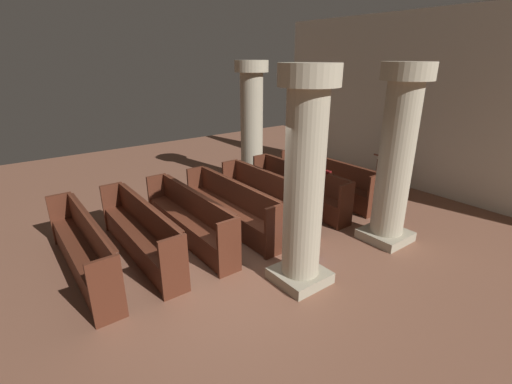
# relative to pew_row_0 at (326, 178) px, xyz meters

# --- Properties ---
(ground_plane) EXTENTS (19.20, 19.20, 0.00)m
(ground_plane) POSITION_rel_pew_row_0_xyz_m (1.03, -3.55, -0.52)
(ground_plane) COLOR brown
(back_wall) EXTENTS (10.00, 0.16, 4.50)m
(back_wall) POSITION_rel_pew_row_0_xyz_m (1.03, 2.53, 1.73)
(back_wall) COLOR beige
(back_wall) RESTS_ON ground
(pew_row_0) EXTENTS (2.95, 0.46, 0.98)m
(pew_row_0) POSITION_rel_pew_row_0_xyz_m (0.00, 0.00, 0.00)
(pew_row_0) COLOR #562819
(pew_row_0) RESTS_ON ground
(pew_row_1) EXTENTS (2.95, 0.46, 0.98)m
(pew_row_1) POSITION_rel_pew_row_0_xyz_m (0.00, -0.96, 0.00)
(pew_row_1) COLOR #562819
(pew_row_1) RESTS_ON ground
(pew_row_2) EXTENTS (2.95, 0.47, 0.98)m
(pew_row_2) POSITION_rel_pew_row_0_xyz_m (0.00, -1.92, 0.00)
(pew_row_2) COLOR #562819
(pew_row_2) RESTS_ON ground
(pew_row_3) EXTENTS (2.95, 0.46, 0.98)m
(pew_row_3) POSITION_rel_pew_row_0_xyz_m (0.00, -2.88, 0.00)
(pew_row_3) COLOR #562819
(pew_row_3) RESTS_ON ground
(pew_row_4) EXTENTS (2.95, 0.46, 0.98)m
(pew_row_4) POSITION_rel_pew_row_0_xyz_m (0.00, -3.83, 0.00)
(pew_row_4) COLOR #562819
(pew_row_4) RESTS_ON ground
(pew_row_5) EXTENTS (2.95, 0.47, 0.98)m
(pew_row_5) POSITION_rel_pew_row_0_xyz_m (0.00, -4.79, 0.00)
(pew_row_5) COLOR #562819
(pew_row_5) RESTS_ON ground
(pew_row_6) EXTENTS (2.95, 0.47, 0.98)m
(pew_row_6) POSITION_rel_pew_row_0_xyz_m (0.00, -5.75, 0.00)
(pew_row_6) COLOR #562819
(pew_row_6) RESTS_ON ground
(pillar_aisle_side) EXTENTS (0.90, 0.90, 3.32)m
(pillar_aisle_side) POSITION_rel_pew_row_0_xyz_m (2.27, -0.74, 1.21)
(pillar_aisle_side) COLOR #9F967E
(pillar_aisle_side) RESTS_ON ground
(pillar_far_side) EXTENTS (0.90, 0.90, 3.32)m
(pillar_far_side) POSITION_rel_pew_row_0_xyz_m (-2.22, -0.69, 1.21)
(pillar_far_side) COLOR #9F967E
(pillar_far_side) RESTS_ON ground
(pillar_aisle_rear) EXTENTS (0.85, 0.85, 3.32)m
(pillar_aisle_rear) POSITION_rel_pew_row_0_xyz_m (2.27, -3.06, 1.21)
(pillar_aisle_rear) COLOR #9F967E
(pillar_aisle_rear) RESTS_ON ground
(lectern) EXTENTS (0.48, 0.45, 1.08)m
(lectern) POSITION_rel_pew_row_0_xyz_m (0.74, 1.35, -0.07)
(lectern) COLOR #492215
(lectern) RESTS_ON ground
(hymn_book) EXTENTS (0.15, 0.22, 0.03)m
(hymn_book) POSITION_rel_pew_row_0_xyz_m (0.66, -0.77, 0.48)
(hymn_book) COLOR maroon
(hymn_book) RESTS_ON pew_row_1
(kneeler_box_blue) EXTENTS (0.44, 0.30, 0.27)m
(kneeler_box_blue) POSITION_rel_pew_row_0_xyz_m (1.71, -2.42, -0.38)
(kneeler_box_blue) COLOR navy
(kneeler_box_blue) RESTS_ON ground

